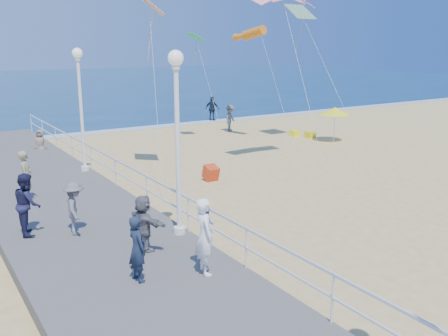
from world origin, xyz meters
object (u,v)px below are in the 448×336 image
spectator_2 (75,208)px  beach_walker_b (212,109)px  beach_chair_left (310,135)px  beach_walker_a (230,118)px  toddler_held (207,222)px  spectator_0 (137,249)px  lamp_post_far (80,97)px  spectator_7 (27,204)px  spectator_5 (144,223)px  beach_umbrella (335,111)px  spectator_6 (26,176)px  woman_holding_toddler (205,236)px  lamp_post_mid (177,125)px  beach_chair_right (294,133)px  box_kite (211,174)px  beach_walker_c (41,143)px

spectator_2 → beach_walker_b: 25.21m
beach_chair_left → beach_walker_a: bearing=121.6°
toddler_held → spectator_0: (-1.68, 0.38, -0.43)m
lamp_post_far → spectator_7: lamp_post_far is taller
spectator_0 → beach_walker_b: (16.02, 22.93, -0.25)m
spectator_5 → spectator_2: bearing=18.3°
beach_walker_b → beach_umbrella: size_ratio=0.90×
spectator_2 → spectator_6: spectator_6 is taller
woman_holding_toddler → beach_umbrella: 20.31m
lamp_post_mid → spectator_7: 5.02m
spectator_2 → beach_walker_a: spectator_2 is taller
spectator_0 → beach_chair_right: bearing=-54.0°
spectator_0 → spectator_7: bearing=14.4°
beach_umbrella → beach_chair_right: (-0.73, 2.82, -1.71)m
lamp_post_mid → lamp_post_far: 9.00m
spectator_5 → beach_umbrella: 19.70m
beach_umbrella → woman_holding_toddler: bearing=-143.5°
woman_holding_toddler → spectator_0: woman_holding_toddler is taller
beach_walker_b → beach_chair_right: size_ratio=3.49×
lamp_post_mid → lamp_post_far: bearing=90.0°
beach_walker_a → lamp_post_mid: bearing=-162.6°
lamp_post_far → toddler_held: lamp_post_far is taller
beach_chair_right → beach_umbrella: bearing=-75.4°
spectator_0 → spectator_6: size_ratio=0.88×
spectator_0 → beach_chair_right: 22.38m
box_kite → beach_umbrella: (11.05, 3.64, 1.61)m
beach_walker_c → beach_umbrella: bearing=18.7°
beach_walker_c → box_kite: bearing=-23.3°
lamp_post_far → beach_chair_right: bearing=12.2°
spectator_0 → beach_chair_left: (17.59, 13.39, -1.01)m
spectator_2 → spectator_5: (1.23, -2.18, -0.02)m
spectator_7 → beach_chair_right: 21.09m
spectator_0 → spectator_6: (-0.86, 7.91, 0.11)m
woman_holding_toddler → box_kite: bearing=-19.8°
spectator_7 → beach_walker_a: 21.15m
lamp_post_mid → beach_chair_left: 19.33m
spectator_5 → beach_walker_a: 21.58m
beach_walker_c → beach_umbrella: (16.16, -5.48, 1.18)m
spectator_2 → spectator_5: 2.50m
lamp_post_far → beach_umbrella: size_ratio=2.49×
box_kite → beach_umbrella: bearing=17.8°
toddler_held → beach_walker_b: 27.37m
spectator_0 → beach_chair_left: bearing=-56.7°
woman_holding_toddler → beach_walker_b: size_ratio=1.00×
woman_holding_toddler → spectator_5: (-0.66, 2.12, -0.18)m
woman_holding_toddler → beach_walker_a: 22.87m
toddler_held → beach_chair_right: bearing=-34.2°
spectator_7 → beach_umbrella: bearing=-63.8°
spectator_0 → beach_walker_c: size_ratio=1.10×
spectator_7 → beach_chair_left: (19.10, 8.84, -1.12)m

